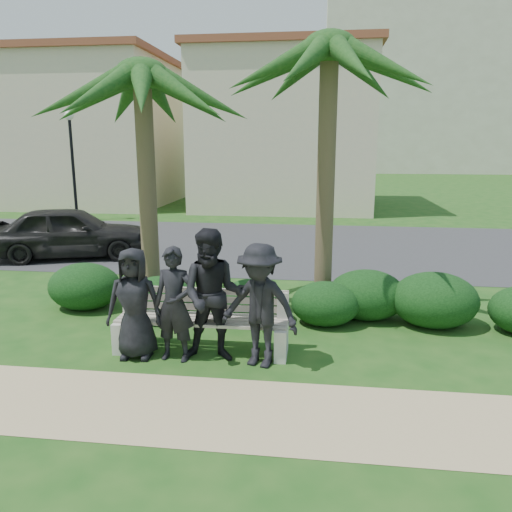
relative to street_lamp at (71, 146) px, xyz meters
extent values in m
plane|color=#194915|center=(9.00, -12.00, -2.94)|extent=(160.00, 160.00, 0.00)
cube|color=tan|center=(9.00, -13.80, -2.94)|extent=(30.00, 1.60, 0.01)
cube|color=#2D2D30|center=(9.00, -4.00, -2.94)|extent=(160.00, 8.00, 0.01)
cube|color=beige|center=(-3.00, 6.00, 0.56)|extent=(10.00, 8.00, 7.00)
cube|color=brown|center=(-3.00, 6.00, 4.21)|extent=(10.40, 8.40, 0.30)
cube|color=beige|center=(8.00, 6.00, 0.56)|extent=(8.00, 8.00, 7.00)
cube|color=brown|center=(8.00, 6.00, 4.21)|extent=(8.40, 8.40, 0.30)
cube|color=beige|center=(23.00, 43.00, 7.06)|extent=(26.00, 18.00, 20.00)
cylinder|color=black|center=(0.00, 0.00, -0.94)|extent=(0.12, 0.12, 4.00)
sphere|color=white|center=(0.00, 0.00, 1.16)|extent=(0.36, 0.36, 0.36)
cube|color=#A19687|center=(8.07, -12.17, -2.46)|extent=(2.57, 0.60, 0.04)
cube|color=#A19687|center=(8.07, -11.91, -2.20)|extent=(2.56, 0.06, 0.30)
cube|color=beige|center=(6.87, -12.17, -2.71)|extent=(0.17, 0.59, 0.47)
cube|color=beige|center=(9.26, -12.17, -2.71)|extent=(0.17, 0.59, 0.47)
imported|color=black|center=(7.16, -12.44, -2.13)|extent=(0.83, 0.57, 1.63)
imported|color=black|center=(7.76, -12.46, -2.11)|extent=(0.64, 0.46, 1.66)
imported|color=black|center=(8.31, -12.40, -1.99)|extent=(0.97, 0.78, 1.92)
imported|color=black|center=(8.98, -12.50, -2.07)|extent=(1.27, 0.95, 1.75)
ellipsoid|color=black|center=(5.40, -10.43, -2.50)|extent=(1.37, 1.13, 0.89)
ellipsoid|color=black|center=(7.01, -10.84, -2.55)|extent=(1.22, 1.01, 0.80)
ellipsoid|color=black|center=(8.64, -10.72, -2.56)|extent=(1.18, 0.97, 0.77)
ellipsoid|color=black|center=(10.64, -10.31, -2.49)|extent=(1.38, 1.14, 0.90)
ellipsoid|color=black|center=(11.75, -10.55, -2.46)|extent=(1.47, 1.21, 0.96)
ellipsoid|color=black|center=(9.91, -10.72, -2.56)|extent=(1.18, 0.97, 0.77)
cylinder|color=brown|center=(6.69, -10.33, -0.83)|extent=(0.32, 0.32, 4.22)
cylinder|color=brown|center=(9.86, -9.94, -0.62)|extent=(0.32, 0.32, 4.65)
imported|color=black|center=(3.06, -6.42, -2.24)|extent=(4.44, 2.83, 1.41)
camera|label=1|loc=(9.76, -18.99, 0.11)|focal=35.00mm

